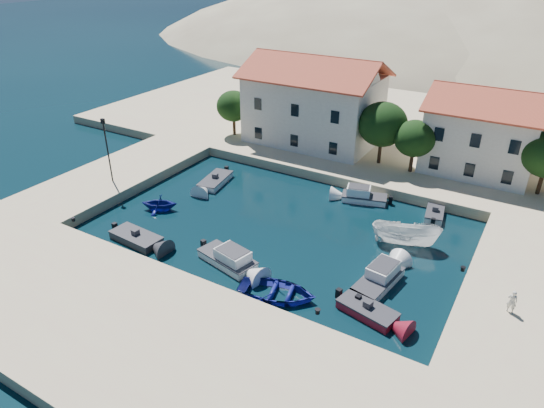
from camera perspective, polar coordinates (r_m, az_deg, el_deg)
The scene contains 20 objects.
ground at distance 34.06m, azimuth -7.68°, elevation -10.19°, with size 400.00×400.00×0.00m, color black.
quay_south at distance 30.48m, azimuth -14.89°, elevation -15.18°, with size 52.00×12.00×1.00m, color beige.
quay_west at distance 51.73m, azimuth -17.66°, elevation 3.27°, with size 8.00×20.00×1.00m, color beige.
quay_north at distance 63.86m, azimuth 15.35°, elevation 8.22°, with size 80.00×36.00×1.00m, color beige.
building_left at distance 55.93m, azimuth 4.96°, elevation 12.23°, with size 14.70×9.45×9.70m.
building_mid at distance 52.21m, azimuth 23.60°, elevation 8.06°, with size 10.50×8.40×8.30m.
trees at distance 50.38m, azimuth 14.47°, elevation 8.39°, with size 37.30×5.30×6.45m.
lamppost at distance 47.91m, azimuth -18.88°, elevation 6.66°, with size 0.35×0.25×6.22m.
bollards at distance 34.60m, azimuth -0.16°, elevation -6.86°, with size 29.36×9.56×0.30m.
motorboat_grey_sw at distance 40.48m, azimuth -15.68°, elevation -3.85°, with size 4.54×2.26×1.25m.
cabin_cruiser_south at distance 36.44m, azimuth -5.30°, elevation -6.28°, with size 5.03×2.99×1.60m.
rowboat_south at distance 33.35m, azimuth 0.60°, elevation -10.83°, with size 3.79×5.30×1.10m, color navy.
motorboat_red_se at distance 32.37m, azimuth 11.15°, elevation -12.20°, with size 4.14×2.51×1.25m.
cabin_cruiser_east at distance 34.83m, azimuth 12.36°, elevation -8.70°, with size 2.53×4.90×1.60m.
boat_east at distance 40.06m, azimuth 15.31°, elevation -4.64°, with size 2.01×5.34×2.06m, color white.
motorboat_white_ne at distance 44.73m, azimuth 18.58°, elevation -1.11°, with size 1.98×3.35×1.25m.
rowboat_west at distance 44.88m, azimuth -13.03°, elevation -0.64°, with size 2.72×3.15×1.66m, color navy.
motorboat_white_west at distance 48.88m, azimuth -6.67°, elevation 2.74°, with size 2.71×4.70×1.25m.
cabin_cruiser_north at distance 45.78m, azimuth 10.80°, elevation 0.87°, with size 4.40×2.79×1.60m.
pedestrian at distance 33.50m, azimuth 26.41°, elevation -10.22°, with size 0.58×0.38×1.58m, color beige.
Camera 1 is at (17.49, -20.53, 20.79)m, focal length 32.00 mm.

